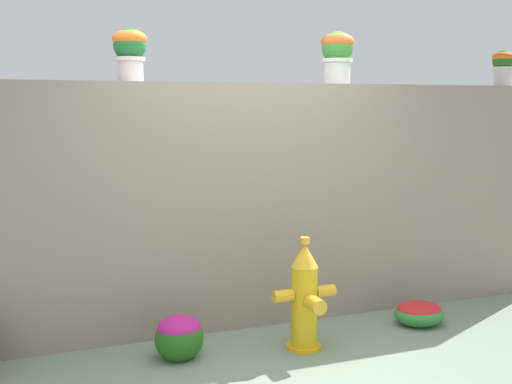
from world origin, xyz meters
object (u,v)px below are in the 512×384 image
at_px(potted_plant_3, 503,65).
at_px(fire_hydrant, 305,298).
at_px(potted_plant_1, 130,49).
at_px(flower_bush_right, 419,312).
at_px(potted_plant_2, 337,53).
at_px(flower_bush_left, 179,335).

distance_m(potted_plant_3, fire_hydrant, 3.24).
relative_size(potted_plant_1, flower_bush_right, 0.96).
xyz_separation_m(potted_plant_2, fire_hydrant, (-0.69, -0.82, -1.92)).
height_order(potted_plant_3, flower_bush_right, potted_plant_3).
bearing_deg(flower_bush_left, potted_plant_3, 10.90).
bearing_deg(fire_hydrant, potted_plant_3, 18.17).
bearing_deg(flower_bush_right, flower_bush_left, 179.73).
relative_size(potted_plant_2, fire_hydrant, 0.52).
height_order(potted_plant_1, potted_plant_2, potted_plant_2).
bearing_deg(potted_plant_2, flower_bush_right, -55.04).
bearing_deg(potted_plant_1, fire_hydrant, -36.52).
height_order(potted_plant_2, fire_hydrant, potted_plant_2).
bearing_deg(potted_plant_2, potted_plant_3, 0.36).
distance_m(potted_plant_3, flower_bush_left, 4.10).
height_order(fire_hydrant, flower_bush_right, fire_hydrant).
bearing_deg(fire_hydrant, potted_plant_1, 143.48).
height_order(flower_bush_left, flower_bush_right, flower_bush_left).
bearing_deg(flower_bush_right, fire_hydrant, -172.51).
bearing_deg(flower_bush_left, flower_bush_right, -0.27).
relative_size(potted_plant_2, flower_bush_left, 1.26).
distance_m(potted_plant_2, potted_plant_3, 1.84).
distance_m(potted_plant_1, potted_plant_3, 3.66).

